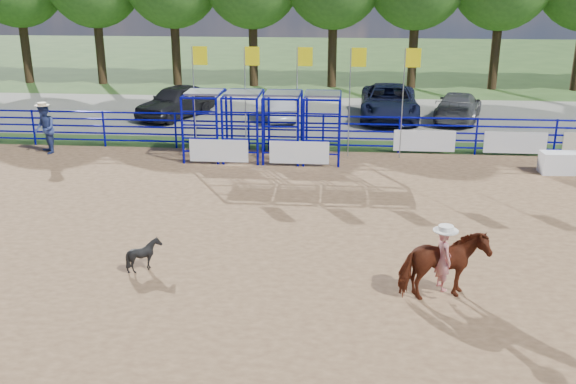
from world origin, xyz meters
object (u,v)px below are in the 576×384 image
Objects in this scene: calf at (144,255)px; horse_and_rider at (443,262)px; car_b at (279,108)px; car_d at (458,106)px; car_c at (389,102)px; announcer_table at (561,163)px; car_a at (176,101)px; spectator_cowboy at (45,128)px.

horse_and_rider is at bearing -90.57° from calf.
car_d is at bearing 171.79° from car_b.
calf is at bearing -109.10° from car_c.
announcer_table is 0.24× the size of car_c.
car_b is at bearing 106.68° from horse_and_rider.
car_a is (-16.07, 8.24, 0.41)m from announcer_table.
calf is 17.13m from car_b.
horse_and_rider is 0.40× the size of car_c.
car_c is (-5.55, 8.83, 0.43)m from announcer_table.
car_a is 1.26× the size of car_b.
car_a is at bearing 64.49° from spectator_cowboy.
calf is (-6.87, 0.85, -0.48)m from horse_and_rider.
car_d is at bearing 0.57° from car_c.
car_c is (5.38, 0.80, 0.21)m from car_b.
car_b is at bearing 39.05° from spectator_cowboy.
spectator_cowboy is at bearing 141.77° from horse_and_rider.
spectator_cowboy is 11.03m from car_b.
car_a is at bearing 152.84° from announcer_table.
car_a is (-10.50, 18.13, -0.07)m from horse_and_rider.
announcer_table is at bearing -3.18° from spectator_cowboy.
announcer_table is 0.61× the size of horse_and_rider.
announcer_table is 15.37m from calf.
horse_and_rider reaches higher than car_b.
horse_and_rider is 0.64× the size of car_b.
spectator_cowboy is at bearing 41.34° from calf.
car_b is at bearing 21.17° from car_a.
horse_and_rider is 18.70m from car_b.
spectator_cowboy reaches higher than car_a.
horse_and_rider reaches higher than car_c.
calf is at bearing 172.97° from horse_and_rider.
horse_and_rider is 0.50× the size of car_d.
car_b is (1.51, 17.06, 0.21)m from calf.
car_b is (-10.93, 8.02, 0.22)m from announcer_table.
horse_and_rider is at bearing 93.75° from car_b.
car_c is at bearing 175.55° from car_b.
car_b reaches higher than calf.
spectator_cowboy reaches higher than car_c.
car_d is (-2.21, 8.74, 0.29)m from announcer_table.
car_a is 0.99× the size of car_d.
horse_and_rider reaches higher than car_d.
spectator_cowboy is at bearing 39.28° from car_d.
horse_and_rider is 18.93m from car_d.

